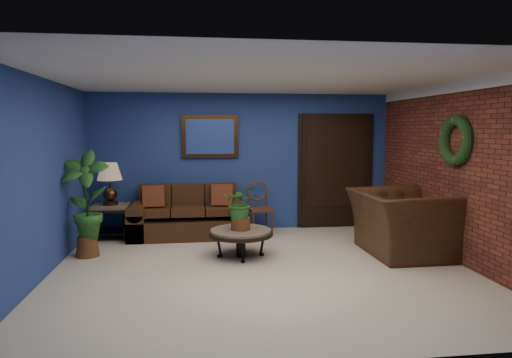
{
  "coord_description": "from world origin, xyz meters",
  "views": [
    {
      "loc": [
        -0.85,
        -5.82,
        1.86
      ],
      "look_at": [
        -0.01,
        0.55,
        1.15
      ],
      "focal_mm": 32.0,
      "sensor_mm": 36.0,
      "label": 1
    }
  ],
  "objects": [
    {
      "name": "floor",
      "position": [
        0.0,
        0.0,
        0.0
      ],
      "size": [
        5.5,
        5.5,
        0.0
      ],
      "primitive_type": "plane",
      "color": "beige",
      "rests_on": "ground"
    },
    {
      "name": "wall_back",
      "position": [
        0.0,
        2.5,
        1.25
      ],
      "size": [
        5.5,
        0.04,
        2.5
      ],
      "primitive_type": "cube",
      "color": "navy",
      "rests_on": "ground"
    },
    {
      "name": "wall_left",
      "position": [
        -2.75,
        0.0,
        1.25
      ],
      "size": [
        0.04,
        5.0,
        2.5
      ],
      "primitive_type": "cube",
      "color": "navy",
      "rests_on": "ground"
    },
    {
      "name": "wall_right_brick",
      "position": [
        2.75,
        0.0,
        1.25
      ],
      "size": [
        0.04,
        5.0,
        2.5
      ],
      "primitive_type": "cube",
      "color": "maroon",
      "rests_on": "ground"
    },
    {
      "name": "ceiling",
      "position": [
        0.0,
        0.0,
        2.5
      ],
      "size": [
        5.5,
        5.0,
        0.02
      ],
      "primitive_type": "cube",
      "color": "white",
      "rests_on": "wall_back"
    },
    {
      "name": "crown_molding",
      "position": [
        2.72,
        0.0,
        2.43
      ],
      "size": [
        0.03,
        5.0,
        0.14
      ],
      "primitive_type": "cube",
      "color": "white",
      "rests_on": "wall_right_brick"
    },
    {
      "name": "wall_mirror",
      "position": [
        -0.6,
        2.46,
        1.72
      ],
      "size": [
        1.02,
        0.06,
        0.77
      ],
      "primitive_type": "cube",
      "color": "#482912",
      "rests_on": "wall_back"
    },
    {
      "name": "closet_door",
      "position": [
        1.75,
        2.47,
        1.05
      ],
      "size": [
        1.44,
        0.06,
        2.18
      ],
      "primitive_type": "cube",
      "color": "black",
      "rests_on": "wall_back"
    },
    {
      "name": "wreath",
      "position": [
        2.69,
        0.05,
        1.7
      ],
      "size": [
        0.16,
        0.72,
        0.72
      ],
      "primitive_type": "torus",
      "rotation": [
        0.0,
        1.57,
        0.0
      ],
      "color": "black",
      "rests_on": "wall_right_brick"
    },
    {
      "name": "sofa",
      "position": [
        -1.0,
        2.08,
        0.29
      ],
      "size": [
        2.0,
        0.86,
        0.9
      ],
      "color": "#422512",
      "rests_on": "ground"
    },
    {
      "name": "coffee_table",
      "position": [
        -0.22,
        0.66,
        0.34
      ],
      "size": [
        0.93,
        0.93,
        0.4
      ],
      "rotation": [
        0.0,
        0.0,
        -0.04
      ],
      "color": "#58544D",
      "rests_on": "ground"
    },
    {
      "name": "end_table",
      "position": [
        -2.3,
        2.05,
        0.44
      ],
      "size": [
        0.63,
        0.63,
        0.58
      ],
      "color": "#58544D",
      "rests_on": "ground"
    },
    {
      "name": "table_lamp",
      "position": [
        -2.3,
        2.05,
        1.03
      ],
      "size": [
        0.41,
        0.41,
        0.69
      ],
      "color": "#482912",
      "rests_on": "end_table"
    },
    {
      "name": "side_chair",
      "position": [
        0.25,
        2.12,
        0.53
      ],
      "size": [
        0.46,
        0.46,
        0.94
      ],
      "rotation": [
        0.0,
        0.0,
        0.14
      ],
      "color": "#542E18",
      "rests_on": "ground"
    },
    {
      "name": "armchair",
      "position": [
        2.15,
        0.49,
        0.47
      ],
      "size": [
        1.28,
        1.46,
        0.94
      ],
      "primitive_type": "imported",
      "rotation": [
        0.0,
        0.0,
        1.58
      ],
      "color": "#422512",
      "rests_on": "ground"
    },
    {
      "name": "coffee_plant",
      "position": [
        -0.22,
        0.66,
        0.76
      ],
      "size": [
        0.49,
        0.43,
        0.66
      ],
      "color": "#5E3017",
      "rests_on": "coffee_table"
    },
    {
      "name": "floor_plant",
      "position": [
        2.35,
        1.42,
        0.4
      ],
      "size": [
        0.4,
        0.35,
        0.79
      ],
      "color": "#5E3017",
      "rests_on": "ground"
    },
    {
      "name": "tall_plant",
      "position": [
        -2.45,
        0.97,
        0.85
      ],
      "size": [
        0.76,
        0.58,
        1.56
      ],
      "color": "brown",
      "rests_on": "ground"
    }
  ]
}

